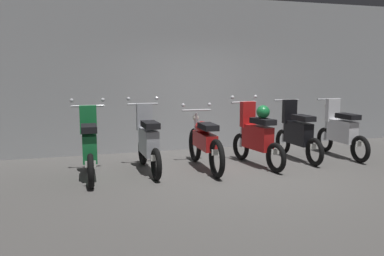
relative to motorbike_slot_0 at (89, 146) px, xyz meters
name	(u,v)px	position (x,y,z in m)	size (l,w,h in m)	color
ground_plane	(244,175)	(2.51, -0.59, -0.53)	(80.00, 80.00, 0.00)	#565451
back_wall	(197,74)	(2.51, 2.03, 1.15)	(16.00, 0.30, 3.36)	#9EA0A3
motorbike_slot_0	(89,146)	(0.00, 0.00, 0.00)	(0.59, 1.68, 1.29)	black
motorbike_slot_1	(148,142)	(1.00, 0.14, 0.00)	(0.59, 1.68, 1.29)	black
motorbike_slot_2	(204,142)	(2.01, 0.05, -0.04)	(0.59, 1.95, 1.15)	black
motorbike_slot_3	(257,135)	(3.01, -0.02, 0.04)	(0.59, 1.68, 1.29)	black
motorbike_slot_4	(297,133)	(4.02, 0.23, 0.00)	(0.56, 1.68, 1.18)	black
motorbike_slot_5	(341,131)	(5.03, 0.21, 0.00)	(0.56, 1.68, 1.18)	black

